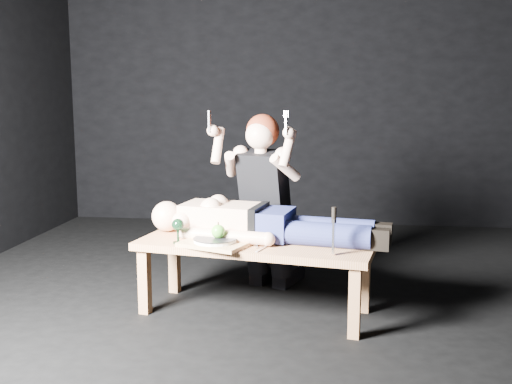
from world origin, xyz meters
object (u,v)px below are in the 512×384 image
carving_knife (334,231)px  lying_man (266,219)px  table (255,277)px  serving_tray (215,244)px  goblet (178,231)px  kneeling_woman (268,200)px

carving_knife → lying_man: bearing=151.1°
table → serving_tray: bearing=-141.4°
goblet → lying_man: bearing=19.3°
table → goblet: 0.55m
kneeling_woman → goblet: bearing=-109.2°
serving_tray → goblet: size_ratio=2.53×
lying_man → goblet: lying_man is taller
goblet → table: bearing=11.6°
serving_tray → goblet: (-0.23, 0.03, 0.06)m
lying_man → serving_tray: lying_man is taller
table → kneeling_woman: (0.03, 0.51, 0.40)m
table → kneeling_woman: bearing=97.1°
lying_man → serving_tray: 0.37m
lying_man → serving_tray: bearing=-133.3°
lying_man → serving_tray: (-0.28, -0.21, -0.11)m
table → serving_tray: serving_tray is taller
kneeling_woman → goblet: (-0.48, -0.60, -0.10)m
table → serving_tray: (-0.22, -0.12, 0.24)m
kneeling_woman → goblet: size_ratio=8.22×
carving_knife → goblet: bearing=-179.4°
table → carving_knife: bearing=-17.7°
kneeling_woman → serving_tray: 0.70m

